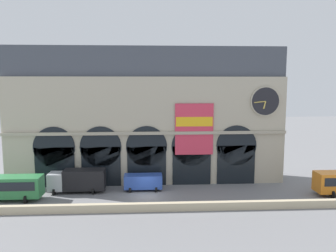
{
  "coord_description": "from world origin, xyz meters",
  "views": [
    {
      "loc": [
        0.42,
        -42.45,
        14.79
      ],
      "look_at": [
        3.07,
        5.0,
        8.63
      ],
      "focal_mm": 36.01,
      "sensor_mm": 36.0,
      "label": 1
    }
  ],
  "objects": [
    {
      "name": "station_building",
      "position": [
        0.03,
        7.36,
        9.64
      ],
      "size": [
        40.33,
        5.11,
        19.91
      ],
      "color": "#B2A891",
      "rests_on": "ground"
    },
    {
      "name": "box_truck_midwest",
      "position": [
        -9.3,
        2.36,
        1.7
      ],
      "size": [
        7.5,
        2.91,
        3.12
      ],
      "color": "#ADB2B7",
      "rests_on": "ground"
    },
    {
      "name": "van_center",
      "position": [
        -0.49,
        2.72,
        1.25
      ],
      "size": [
        5.2,
        2.48,
        2.2
      ],
      "color": "#28479E",
      "rests_on": "ground"
    },
    {
      "name": "ground_plane",
      "position": [
        0.0,
        0.0,
        0.0
      ],
      "size": [
        200.0,
        200.0,
        0.0
      ],
      "primitive_type": "plane",
      "color": "slate"
    },
    {
      "name": "quay_parapet_wall",
      "position": [
        0.0,
        -5.01,
        0.48
      ],
      "size": [
        90.0,
        0.7,
        0.96
      ],
      "primitive_type": "cube",
      "color": "#BCAD8C",
      "rests_on": "ground"
    }
  ]
}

